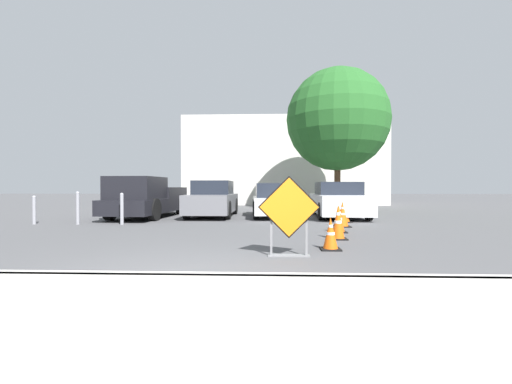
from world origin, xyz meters
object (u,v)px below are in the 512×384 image
bollard_nearest (122,208)px  bollard_third (34,209)px  traffic_cone_third (339,219)px  parked_car_nearest (213,200)px  traffic_cone_second (338,222)px  road_closed_sign (289,214)px  traffic_cone_fifth (345,212)px  traffic_cone_nearest (330,234)px  parked_car_third (338,201)px  bollard_second (78,207)px  traffic_cone_fourth (342,214)px  parked_car_second (275,201)px  pickup_truck (146,199)px

bollard_nearest → bollard_third: 2.96m
traffic_cone_third → bollard_nearest: bollard_nearest is taller
parked_car_nearest → traffic_cone_second: bearing=123.1°
road_closed_sign → traffic_cone_second: bearing=58.2°
parked_car_nearest → traffic_cone_fifth: bearing=156.3°
traffic_cone_nearest → bollard_third: 9.96m
parked_car_nearest → bollard_nearest: bearing=52.8°
traffic_cone_fifth → traffic_cone_third: bearing=-105.7°
road_closed_sign → traffic_cone_third: 3.65m
traffic_cone_fifth → parked_car_third: (0.19, 2.14, 0.30)m
parked_car_nearest → parked_car_third: (5.20, -0.07, -0.02)m
traffic_cone_nearest → bollard_second: 8.65m
traffic_cone_fourth → bollard_second: bollard_second is taller
traffic_cone_fourth → parked_car_third: bearing=80.8°
traffic_cone_fifth → bollard_third: bearing=-174.3°
parked_car_third → traffic_cone_fourth: bearing=82.0°
traffic_cone_nearest → traffic_cone_fourth: size_ratio=0.80×
bollard_third → parked_car_nearest: bearing=30.9°
traffic_cone_second → parked_car_third: (1.21, 6.07, 0.27)m
traffic_cone_nearest → parked_car_nearest: parked_car_nearest is taller
parked_car_second → parked_car_nearest: bearing=-3.0°
parked_car_nearest → bollard_second: (-3.95, -3.25, -0.12)m
traffic_cone_second → traffic_cone_third: 1.26m
traffic_cone_nearest → bollard_third: bearing=154.6°
traffic_cone_fifth → parked_car_nearest: parked_car_nearest is taller
traffic_cone_third → bollard_second: bearing=168.5°
pickup_truck → bollard_nearest: pickup_truck is taller
traffic_cone_fourth → bollard_second: 8.59m
road_closed_sign → bollard_nearest: bearing=136.3°
traffic_cone_third → bollard_second: bollard_second is taller
traffic_cone_fourth → traffic_cone_fifth: (0.38, 1.38, -0.01)m
traffic_cone_third → traffic_cone_fourth: bearing=74.2°
traffic_cone_fifth → bollard_nearest: bollard_nearest is taller
bollard_second → bollard_third: size_ratio=1.15×
bollard_second → parked_car_nearest: bearing=39.4°
traffic_cone_nearest → parked_car_third: size_ratio=0.14×
bollard_nearest → bollard_second: bearing=180.0°
pickup_truck → bollard_nearest: (0.15, -2.56, -0.19)m
bollard_nearest → bollard_second: 1.48m
traffic_cone_nearest → bollard_third: bollard_third is taller
pickup_truck → bollard_nearest: 2.57m
road_closed_sign → pickup_truck: size_ratio=0.28×
road_closed_sign → parked_car_nearest: size_ratio=0.34×
traffic_cone_nearest → bollard_second: bollard_second is taller
road_closed_sign → parked_car_nearest: 8.64m
traffic_cone_fourth → bollard_third: bearing=178.0°
traffic_cone_fourth → parked_car_nearest: bearing=142.2°
parked_car_nearest → bollard_nearest: parked_car_nearest is taller
traffic_cone_fifth → traffic_cone_nearest: bearing=-105.3°
traffic_cone_second → bollard_nearest: bearing=155.9°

